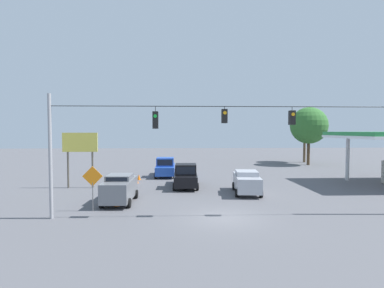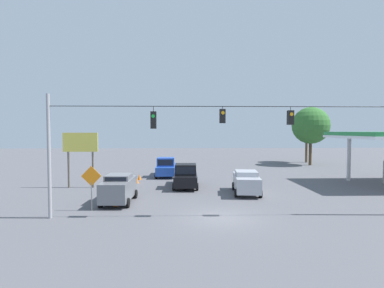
% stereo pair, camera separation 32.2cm
% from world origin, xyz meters
% --- Properties ---
extents(ground_plane, '(140.00, 140.00, 0.00)m').
position_xyz_m(ground_plane, '(0.00, 0.00, 0.00)').
color(ground_plane, '#56565B').
extents(overhead_signal_span, '(20.20, 0.38, 7.17)m').
position_xyz_m(overhead_signal_span, '(0.08, -0.23, 4.43)').
color(overhead_signal_span, '#939399').
rests_on(overhead_signal_span, ground_plane).
extents(pickup_truck_black_withflow_mid, '(2.29, 5.39, 2.12)m').
position_xyz_m(pickup_truck_black_withflow_mid, '(2.05, -9.60, 0.98)').
color(pickup_truck_black_withflow_mid, black).
rests_on(pickup_truck_black_withflow_mid, ground_plane).
extents(sedan_grey_parked_shoulder, '(2.10, 4.33, 1.99)m').
position_xyz_m(sedan_grey_parked_shoulder, '(6.80, -3.87, 1.04)').
color(sedan_grey_parked_shoulder, slate).
rests_on(sedan_grey_parked_shoulder, ground_plane).
extents(pickup_truck_blue_withflow_far, '(2.23, 5.07, 2.12)m').
position_xyz_m(pickup_truck_blue_withflow_far, '(4.16, -16.01, 0.98)').
color(pickup_truck_blue_withflow_far, '#234CB2').
rests_on(pickup_truck_blue_withflow_far, ground_plane).
extents(sedan_silver_crossing_near, '(2.41, 4.71, 1.83)m').
position_xyz_m(sedan_silver_crossing_near, '(-2.80, -6.65, 0.96)').
color(sedan_silver_crossing_near, '#A8AAB2').
rests_on(sedan_silver_crossing_near, ground_plane).
extents(traffic_cone_nearest, '(0.39, 0.39, 0.58)m').
position_xyz_m(traffic_cone_nearest, '(6.82, -2.94, 0.29)').
color(traffic_cone_nearest, orange).
rests_on(traffic_cone_nearest, ground_plane).
extents(traffic_cone_second, '(0.39, 0.39, 0.58)m').
position_xyz_m(traffic_cone_second, '(6.92, -5.15, 0.29)').
color(traffic_cone_second, orange).
rests_on(traffic_cone_second, ground_plane).
extents(traffic_cone_third, '(0.39, 0.39, 0.58)m').
position_xyz_m(traffic_cone_third, '(6.77, -7.25, 0.29)').
color(traffic_cone_third, orange).
rests_on(traffic_cone_third, ground_plane).
extents(traffic_cone_fourth, '(0.39, 0.39, 0.58)m').
position_xyz_m(traffic_cone_fourth, '(6.79, -9.43, 0.29)').
color(traffic_cone_fourth, orange).
rests_on(traffic_cone_fourth, ground_plane).
extents(traffic_cone_fifth, '(0.39, 0.39, 0.58)m').
position_xyz_m(traffic_cone_fifth, '(6.74, -11.67, 0.29)').
color(traffic_cone_fifth, orange).
rests_on(traffic_cone_fifth, ground_plane).
extents(traffic_cone_farthest, '(0.39, 0.39, 0.58)m').
position_xyz_m(traffic_cone_farthest, '(6.79, -13.67, 0.29)').
color(traffic_cone_farthest, orange).
rests_on(traffic_cone_farthest, ground_plane).
extents(roadside_billboard, '(3.05, 0.16, 4.89)m').
position_xyz_m(roadside_billboard, '(11.38, -9.58, 3.53)').
color(roadside_billboard, '#4C473D').
rests_on(roadside_billboard, ground_plane).
extents(work_zone_sign, '(1.27, 0.06, 2.84)m').
position_xyz_m(work_zone_sign, '(8.08, -1.77, 1.99)').
color(work_zone_sign, slate).
rests_on(work_zone_sign, ground_plane).
extents(tree_horizon_left, '(4.07, 4.07, 8.58)m').
position_xyz_m(tree_horizon_left, '(-17.47, -29.96, 6.50)').
color(tree_horizon_left, brown).
rests_on(tree_horizon_left, ground_plane).
extents(tree_horizon_right, '(5.39, 5.39, 8.54)m').
position_xyz_m(tree_horizon_right, '(-16.46, -26.18, 5.83)').
color(tree_horizon_right, '#4C3823').
rests_on(tree_horizon_right, ground_plane).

